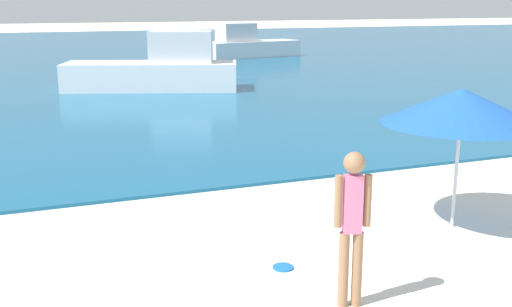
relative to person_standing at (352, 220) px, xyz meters
name	(u,v)px	position (x,y,z in m)	size (l,w,h in m)	color
water	(73,54)	(0.48, 34.47, -0.93)	(160.00, 60.00, 0.06)	#14567F
person_standing	(352,220)	(0.00, 0.00, 0.00)	(0.38, 0.22, 1.69)	#936B4C
frisbee	(283,267)	(-0.27, 1.13, -0.95)	(0.25, 0.25, 0.03)	blue
boat_near	(158,70)	(1.78, 16.90, -0.18)	(6.43, 3.90, 2.08)	white
boat_far	(248,45)	(9.63, 28.41, -0.24)	(5.89, 2.85, 1.92)	white
beach_umbrella	(461,106)	(2.59, 1.56, 0.80)	(2.19, 2.19, 2.01)	#B7B7BC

